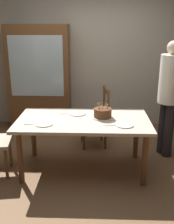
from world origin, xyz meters
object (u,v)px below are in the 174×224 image
at_px(dining_table, 83,125).
at_px(plate_near_guest, 125,125).
at_px(person_guest, 169,93).
at_px(china_cabinet, 40,78).
at_px(plate_near_celebrant, 44,124).
at_px(chair_spindle_back, 95,118).
at_px(plate_far_side, 78,114).
at_px(birthday_cake, 103,113).

height_order(dining_table, plate_near_guest, plate_near_guest).
bearing_deg(person_guest, china_cabinet, 152.96).
bearing_deg(dining_table, plate_near_celebrant, -156.46).
distance_m(dining_table, plate_near_celebrant, 0.52).
bearing_deg(dining_table, plate_near_guest, -21.77).
height_order(plate_near_guest, chair_spindle_back, chair_spindle_back).
distance_m(plate_near_celebrant, plate_far_side, 0.56).
xyz_separation_m(birthday_cake, chair_spindle_back, (-0.10, 0.71, -0.33)).
bearing_deg(china_cabinet, person_guest, -27.04).
distance_m(plate_far_side, china_cabinet, 1.58).
relative_size(dining_table, china_cabinet, 0.90).
height_order(birthday_cake, plate_near_guest, birthday_cake).
bearing_deg(plate_near_guest, dining_table, 158.23).
bearing_deg(plate_far_side, china_cabinet, 120.27).
distance_m(dining_table, chair_spindle_back, 0.82).
height_order(dining_table, plate_far_side, plate_far_side).
xyz_separation_m(dining_table, china_cabinet, (-0.88, 1.56, 0.31)).
distance_m(birthday_cake, chair_spindle_back, 0.79).
height_order(birthday_cake, chair_spindle_back, chair_spindle_back).
height_order(birthday_cake, china_cabinet, china_cabinet).
xyz_separation_m(dining_table, person_guest, (1.21, 0.49, 0.32)).
height_order(chair_spindle_back, china_cabinet, china_cabinet).
bearing_deg(plate_far_side, plate_near_guest, -34.40).
height_order(plate_near_celebrant, chair_spindle_back, chair_spindle_back).
bearing_deg(plate_near_celebrant, plate_near_guest, 0.00).
distance_m(plate_near_guest, chair_spindle_back, 1.08).
bearing_deg(birthday_cake, plate_far_side, 157.74).
distance_m(person_guest, china_cabinet, 2.34).
xyz_separation_m(dining_table, chair_spindle_back, (0.16, 0.78, -0.18)).
bearing_deg(plate_far_side, plate_near_celebrant, -133.20).
bearing_deg(plate_near_guest, china_cabinet, 128.23).
xyz_separation_m(plate_near_celebrant, person_guest, (1.68, 0.70, 0.23)).
relative_size(dining_table, person_guest, 1.01).
distance_m(birthday_cake, china_cabinet, 1.88).
relative_size(plate_near_celebrant, plate_near_guest, 1.00).
distance_m(birthday_cake, plate_near_celebrant, 0.77).
relative_size(plate_near_guest, chair_spindle_back, 0.23).
bearing_deg(plate_far_side, chair_spindle_back, 67.26).
relative_size(dining_table, plate_near_celebrant, 7.78).
bearing_deg(plate_near_celebrant, person_guest, 22.56).
height_order(birthday_cake, plate_near_celebrant, birthday_cake).
bearing_deg(dining_table, birthday_cake, 14.77).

